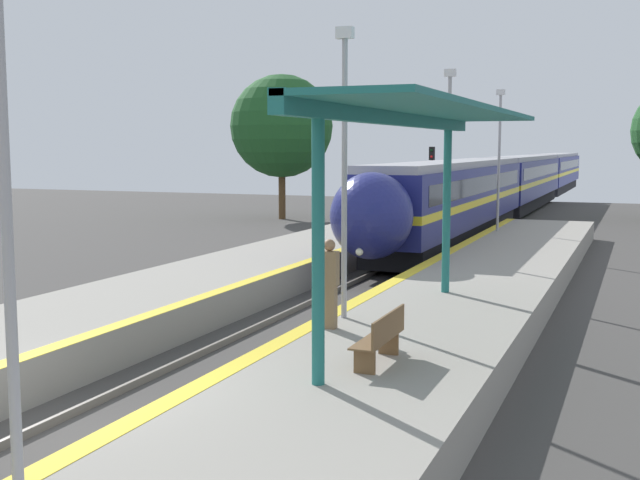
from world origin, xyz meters
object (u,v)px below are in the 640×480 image
Objects in this scene: platform_bench at (382,336)px; person_waiting at (329,282)px; lamppost_farthest at (499,152)px; railway_signal at (431,181)px; lamppost_near at (4,166)px; lamppost_mid at (344,156)px; train at (521,180)px; lamppost_far at (449,153)px.

platform_bench is 2.88m from person_waiting.
person_waiting is 0.30× the size of lamppost_farthest.
person_waiting is 0.40× the size of railway_signal.
lamppost_near reaches higher than person_waiting.
platform_bench is 0.96× the size of person_waiting.
lamppost_mid is 1.00× the size of lamppost_farthest.
lamppost_near is 1.00× the size of lamppost_mid.
railway_signal reaches higher than train.
lamppost_mid is (-0.09, 1.09, 2.52)m from person_waiting.
lamppost_far reaches higher than train.
railway_signal is at bearing 102.52° from platform_bench.
railway_signal is 0.74× the size of lamppost_farthest.
lamppost_mid and lamppost_far have the same top height.
train is 15.50× the size of railway_signal.
train is at bearing 93.87° from lamppost_far.
platform_bench is at bearing -59.93° from lamppost_mid.
person_waiting is 26.96m from railway_signal.
person_waiting is (2.30, -43.59, -0.41)m from train.
lamppost_farthest is (0.00, 19.54, 0.00)m from lamppost_mid.
platform_bench is 29.47m from railway_signal.
platform_bench is 4.83m from lamppost_mid.
railway_signal reaches higher than person_waiting.
railway_signal is at bearing 97.25° from lamppost_near.
platform_bench is 13.52m from lamppost_far.
railway_signal is 25.90m from lamppost_mid.
lamppost_near and lamppost_far have the same top height.
lamppost_far is at bearing 90.00° from lamppost_mid.
railway_signal is (-6.38, 28.74, 1.42)m from platform_bench.
lamppost_far is (0.00, 9.77, 0.00)m from lamppost_mid.
lamppost_far and lamppost_farthest have the same top height.
person_waiting is 2.74m from lamppost_mid.
lamppost_farthest is (4.48, -5.92, 1.57)m from railway_signal.
train is 23.16m from lamppost_farthest.
lamppost_near is at bearing -87.58° from train.
platform_bench is 0.29× the size of lamppost_mid.
person_waiting is 20.78m from lamppost_farthest.
lamppost_near reaches higher than railway_signal.
lamppost_mid is at bearing -90.00° from lamppost_far.
platform_bench is at bearing -77.48° from railway_signal.
train is 43.65m from person_waiting.
lamppost_farthest is (-0.09, 20.63, 2.52)m from person_waiting.
lamppost_near is (4.48, -35.23, 1.57)m from railway_signal.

